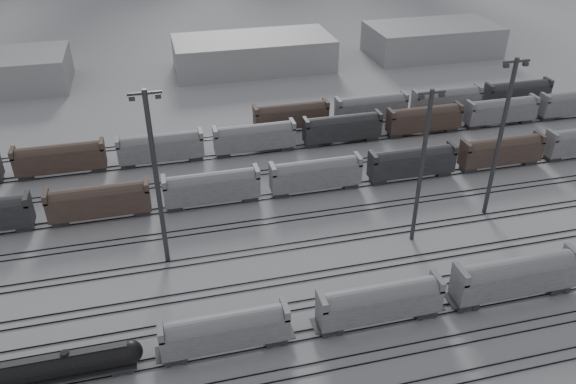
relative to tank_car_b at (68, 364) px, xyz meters
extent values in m
plane|color=#B3B3B8|center=(28.22, -1.00, -2.21)|extent=(900.00, 900.00, 0.00)
cube|color=black|center=(28.22, -5.72, -2.13)|extent=(220.00, 0.07, 0.16)
cube|color=black|center=(28.22, -4.28, -2.13)|extent=(220.00, 0.07, 0.16)
cube|color=black|center=(28.22, -0.72, -2.13)|extent=(220.00, 0.07, 0.16)
cube|color=black|center=(28.22, 0.72, -2.13)|extent=(220.00, 0.07, 0.16)
cube|color=black|center=(28.22, 4.28, -2.13)|extent=(220.00, 0.07, 0.16)
cube|color=black|center=(28.22, 5.72, -2.13)|extent=(220.00, 0.07, 0.16)
cube|color=black|center=(28.22, 9.28, -2.13)|extent=(220.00, 0.07, 0.16)
cube|color=black|center=(28.22, 10.72, -2.13)|extent=(220.00, 0.07, 0.16)
cube|color=black|center=(28.22, 16.28, -2.13)|extent=(220.00, 0.07, 0.16)
cube|color=black|center=(28.22, 17.72, -2.13)|extent=(220.00, 0.07, 0.16)
cube|color=black|center=(28.22, 23.28, -2.13)|extent=(220.00, 0.07, 0.16)
cube|color=black|center=(28.22, 24.72, -2.13)|extent=(220.00, 0.07, 0.16)
cube|color=black|center=(28.22, 30.28, -2.13)|extent=(220.00, 0.07, 0.16)
cube|color=black|center=(28.22, 31.72, -2.13)|extent=(220.00, 0.07, 0.16)
cube|color=black|center=(28.22, 38.28, -2.13)|extent=(220.00, 0.07, 0.16)
cube|color=black|center=(28.22, 39.72, -2.13)|extent=(220.00, 0.07, 0.16)
cube|color=black|center=(28.22, 46.28, -2.13)|extent=(220.00, 0.07, 0.16)
cube|color=black|center=(28.22, 47.72, -2.13)|extent=(220.00, 0.07, 0.16)
cube|color=black|center=(28.22, 54.28, -2.13)|extent=(220.00, 0.07, 0.16)
cube|color=black|center=(28.22, 55.72, -2.13)|extent=(220.00, 0.07, 0.16)
cube|color=black|center=(5.33, 0.00, -1.72)|extent=(2.31, 1.87, 0.62)
cube|color=black|center=(0.00, 0.00, -1.28)|extent=(13.78, 2.40, 0.22)
cylinder|color=black|center=(0.00, 0.00, 0.14)|extent=(12.89, 2.58, 2.58)
sphere|color=black|center=(-6.44, 0.00, 0.14)|extent=(2.58, 2.58, 2.58)
sphere|color=black|center=(6.44, 0.00, 0.14)|extent=(2.58, 2.58, 2.58)
cylinder|color=black|center=(0.00, 0.00, 1.57)|extent=(0.89, 0.89, 0.44)
cube|color=black|center=(0.00, 0.00, 1.48)|extent=(12.44, 0.80, 0.05)
cube|color=black|center=(10.96, 0.00, -1.69)|extent=(2.46, 1.99, 0.66)
cube|color=black|center=(22.31, 0.00, -1.69)|extent=(2.46, 1.99, 0.66)
cube|color=gray|center=(16.64, 0.00, 0.53)|extent=(14.18, 2.84, 3.03)
cylinder|color=gray|center=(16.64, 0.00, 1.67)|extent=(12.86, 2.74, 2.74)
cube|color=gray|center=(9.83, 0.00, 2.42)|extent=(0.66, 2.84, 1.32)
cube|color=gray|center=(23.45, 0.00, 2.42)|extent=(0.66, 2.84, 1.32)
cone|color=black|center=(16.64, 0.00, -1.31)|extent=(2.27, 2.27, 0.85)
cube|color=black|center=(28.90, 0.00, -1.67)|extent=(2.57, 2.08, 0.69)
cube|color=black|center=(40.78, 0.00, -1.67)|extent=(2.57, 2.08, 0.69)
cube|color=gray|center=(34.84, 0.00, 0.66)|extent=(14.85, 2.97, 3.17)
cylinder|color=gray|center=(34.84, 0.00, 1.85)|extent=(13.47, 2.87, 2.87)
cube|color=gray|center=(27.71, 0.00, 2.64)|extent=(0.69, 2.97, 1.39)
cube|color=gray|center=(41.97, 0.00, 2.64)|extent=(0.69, 2.97, 1.39)
cone|color=black|center=(34.84, 0.00, -1.27)|extent=(2.38, 2.38, 0.89)
cube|color=black|center=(46.23, 0.00, -1.62)|extent=(2.80, 2.26, 0.75)
cube|color=black|center=(59.13, 0.00, -1.62)|extent=(2.80, 2.26, 0.75)
cube|color=gray|center=(52.68, 0.00, 0.91)|extent=(16.13, 3.23, 3.44)
cylinder|color=gray|center=(52.68, 0.00, 2.20)|extent=(14.62, 3.12, 3.12)
cube|color=gray|center=(44.94, 0.00, 3.06)|extent=(0.75, 3.23, 1.51)
cube|color=gray|center=(60.42, 0.00, 3.06)|extent=(0.75, 3.23, 1.51)
cone|color=black|center=(52.68, 0.00, -1.19)|extent=(2.58, 2.58, 0.97)
cylinder|color=#353538|center=(11.28, 18.06, 10.20)|extent=(0.64, 0.64, 24.83)
cube|color=#353538|center=(11.28, 18.06, 22.12)|extent=(3.97, 0.30, 0.30)
cube|color=#353538|center=(9.79, 18.06, 21.62)|extent=(0.70, 0.50, 0.50)
cube|color=#353538|center=(12.77, 18.06, 21.62)|extent=(0.70, 0.50, 0.50)
cylinder|color=#353538|center=(45.97, 14.59, 9.24)|extent=(0.59, 0.59, 22.91)
cube|color=#353538|center=(45.97, 14.59, 20.24)|extent=(3.67, 0.27, 0.27)
cube|color=#353538|center=(44.59, 14.59, 19.78)|extent=(0.64, 0.46, 0.46)
cube|color=#353538|center=(47.34, 14.59, 19.78)|extent=(0.64, 0.46, 0.46)
cylinder|color=#353538|center=(59.91, 18.31, 10.10)|extent=(0.63, 0.63, 24.63)
cube|color=#353538|center=(59.91, 18.31, 21.93)|extent=(3.94, 0.30, 0.30)
cube|color=#353538|center=(58.43, 18.31, 21.43)|extent=(0.69, 0.49, 0.49)
cube|color=#353538|center=(61.38, 18.31, 21.43)|extent=(0.69, 0.49, 0.49)
cube|color=#503B33|center=(2.22, 31.00, 0.59)|extent=(15.00, 3.00, 5.60)
cube|color=gray|center=(19.22, 31.00, 0.59)|extent=(15.00, 3.00, 5.60)
cube|color=gray|center=(36.22, 31.00, 0.59)|extent=(15.00, 3.00, 5.60)
cube|color=black|center=(53.22, 31.00, 0.59)|extent=(15.00, 3.00, 5.60)
cube|color=#503B33|center=(70.22, 31.00, 0.59)|extent=(15.00, 3.00, 5.60)
cube|color=#503B33|center=(-4.78, 47.00, 0.59)|extent=(15.00, 3.00, 5.60)
cube|color=gray|center=(12.22, 47.00, 0.59)|extent=(15.00, 3.00, 5.60)
cube|color=gray|center=(29.22, 47.00, 0.59)|extent=(15.00, 3.00, 5.60)
cube|color=black|center=(46.22, 47.00, 0.59)|extent=(15.00, 3.00, 5.60)
cube|color=#503B33|center=(63.22, 47.00, 0.59)|extent=(15.00, 3.00, 5.60)
cube|color=gray|center=(80.22, 47.00, 0.59)|extent=(15.00, 3.00, 5.60)
cube|color=gray|center=(97.22, 47.00, 0.59)|extent=(15.00, 3.00, 5.60)
cube|color=#503B33|center=(38.22, 55.00, 0.59)|extent=(15.00, 3.00, 5.60)
cube|color=gray|center=(55.22, 55.00, 0.59)|extent=(15.00, 3.00, 5.60)
cube|color=gray|center=(72.22, 55.00, 0.59)|extent=(15.00, 3.00, 5.60)
cube|color=black|center=(89.22, 55.00, 0.59)|extent=(15.00, 3.00, 5.60)
cube|color=#A4A4A7|center=(38.22, 94.00, 1.79)|extent=(40.00, 18.00, 8.00)
cube|color=#A4A4A7|center=(88.22, 94.00, 1.79)|extent=(35.00, 18.00, 8.00)
camera|label=1|loc=(12.47, -45.16, 45.86)|focal=35.00mm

